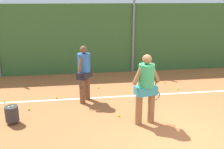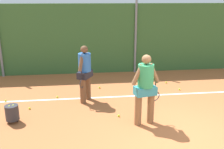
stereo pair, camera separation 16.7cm
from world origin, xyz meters
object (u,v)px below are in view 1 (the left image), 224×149
(tennis_ball_3, at_px, (4,102))
(ball_hopper, at_px, (12,114))
(tennis_ball_4, at_px, (119,116))
(player_foreground_near, at_px, (146,86))
(tennis_ball_6, at_px, (98,88))
(tennis_ball_2, at_px, (56,97))
(tennis_ball_1, at_px, (178,89))
(tennis_ball_7, at_px, (164,82))
(tennis_ball_0, at_px, (29,109))
(player_midcourt, at_px, (84,71))

(tennis_ball_3, bearing_deg, ball_hopper, -68.01)
(tennis_ball_4, bearing_deg, tennis_ball_3, 156.55)
(ball_hopper, relative_size, tennis_ball_3, 7.78)
(player_foreground_near, height_order, tennis_ball_6, player_foreground_near)
(player_foreground_near, relative_size, tennis_ball_2, 29.10)
(ball_hopper, distance_m, tennis_ball_6, 3.54)
(player_foreground_near, distance_m, tennis_ball_1, 3.23)
(ball_hopper, height_order, tennis_ball_4, ball_hopper)
(tennis_ball_2, relative_size, tennis_ball_4, 1.00)
(ball_hopper, bearing_deg, tennis_ball_3, 111.99)
(tennis_ball_3, xyz_separation_m, tennis_ball_6, (3.18, 0.90, 0.00))
(tennis_ball_7, bearing_deg, tennis_ball_4, -130.40)
(tennis_ball_1, distance_m, tennis_ball_3, 6.13)
(tennis_ball_3, height_order, tennis_ball_7, same)
(tennis_ball_0, bearing_deg, player_midcourt, 15.02)
(tennis_ball_2, bearing_deg, ball_hopper, -122.58)
(tennis_ball_0, relative_size, tennis_ball_4, 1.00)
(player_foreground_near, height_order, tennis_ball_2, player_foreground_near)
(tennis_ball_1, relative_size, tennis_ball_7, 1.00)
(tennis_ball_4, bearing_deg, tennis_ball_6, 98.82)
(tennis_ball_6, bearing_deg, tennis_ball_0, -144.57)
(tennis_ball_2, relative_size, tennis_ball_3, 1.00)
(tennis_ball_0, height_order, tennis_ball_7, same)
(tennis_ball_1, relative_size, tennis_ball_4, 1.00)
(tennis_ball_6, bearing_deg, tennis_ball_7, 5.91)
(tennis_ball_1, xyz_separation_m, tennis_ball_4, (-2.56, -1.90, 0.00))
(tennis_ball_0, distance_m, tennis_ball_3, 1.15)
(player_midcourt, bearing_deg, player_foreground_near, 70.00)
(player_midcourt, bearing_deg, tennis_ball_0, -46.36)
(player_midcourt, distance_m, tennis_ball_1, 3.67)
(player_foreground_near, height_order, tennis_ball_0, player_foreground_near)
(player_midcourt, xyz_separation_m, tennis_ball_4, (0.92, -1.29, -1.01))
(ball_hopper, relative_size, tennis_ball_0, 7.78)
(tennis_ball_3, relative_size, tennis_ball_6, 1.00)
(player_foreground_near, relative_size, player_midcourt, 1.03)
(tennis_ball_0, bearing_deg, tennis_ball_4, -17.33)
(player_midcourt, height_order, tennis_ball_3, player_midcourt)
(ball_hopper, height_order, tennis_ball_6, ball_hopper)
(tennis_ball_2, height_order, tennis_ball_6, same)
(tennis_ball_0, relative_size, tennis_ball_2, 1.00)
(tennis_ball_1, relative_size, tennis_ball_6, 1.00)
(tennis_ball_4, relative_size, tennis_ball_7, 1.00)
(tennis_ball_1, height_order, tennis_ball_3, same)
(tennis_ball_1, distance_m, tennis_ball_6, 2.99)
(tennis_ball_4, height_order, tennis_ball_6, same)
(player_midcourt, distance_m, tennis_ball_3, 2.84)
(ball_hopper, distance_m, tennis_ball_0, 0.90)
(tennis_ball_7, bearing_deg, tennis_ball_1, -73.92)
(tennis_ball_0, relative_size, tennis_ball_6, 1.00)
(player_foreground_near, relative_size, tennis_ball_7, 29.10)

